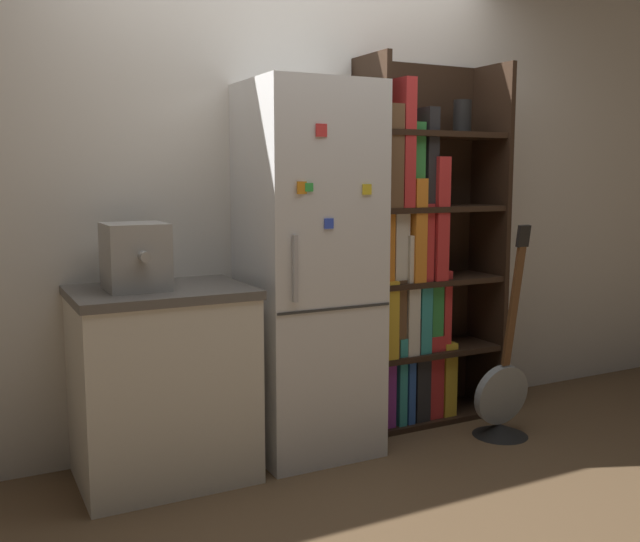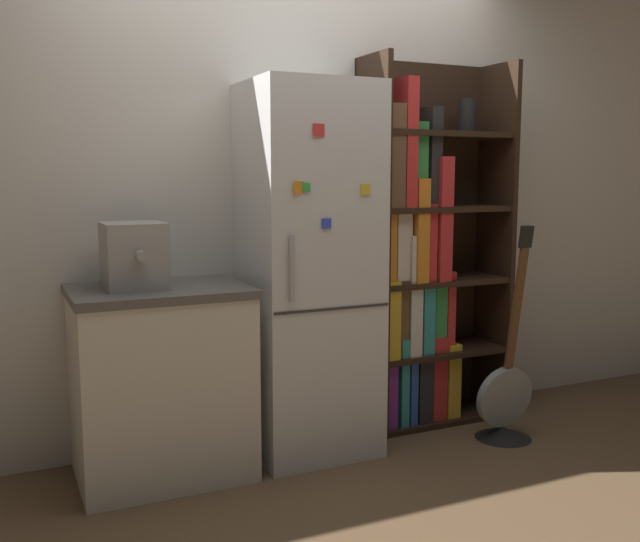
% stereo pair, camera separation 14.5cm
% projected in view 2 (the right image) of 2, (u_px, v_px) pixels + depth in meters
% --- Properties ---
extents(ground_plane, '(16.00, 16.00, 0.00)m').
position_uv_depth(ground_plane, '(323.00, 460.00, 3.47)').
color(ground_plane, brown).
extents(wall_back, '(8.00, 0.05, 2.60)m').
position_uv_depth(wall_back, '(285.00, 190.00, 3.72)').
color(wall_back, silver).
rests_on(wall_back, ground_plane).
extents(refrigerator, '(0.60, 0.58, 1.82)m').
position_uv_depth(refrigerator, '(308.00, 271.00, 3.50)').
color(refrigerator, silver).
rests_on(refrigerator, ground_plane).
extents(bookshelf, '(0.83, 0.35, 1.99)m').
position_uv_depth(bookshelf, '(417.00, 265.00, 3.91)').
color(bookshelf, black).
rests_on(bookshelf, ground_plane).
extents(kitchen_counter, '(0.78, 0.58, 0.88)m').
position_uv_depth(kitchen_counter, '(161.00, 381.00, 3.25)').
color(kitchen_counter, silver).
rests_on(kitchen_counter, ground_plane).
extents(espresso_machine, '(0.26, 0.33, 0.29)m').
position_uv_depth(espresso_machine, '(134.00, 255.00, 3.15)').
color(espresso_machine, '#A5A39E').
rests_on(espresso_machine, kitchen_counter).
extents(guitar, '(0.33, 0.29, 1.13)m').
position_uv_depth(guitar, '(505.00, 408.00, 3.73)').
color(guitar, black).
rests_on(guitar, ground_plane).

